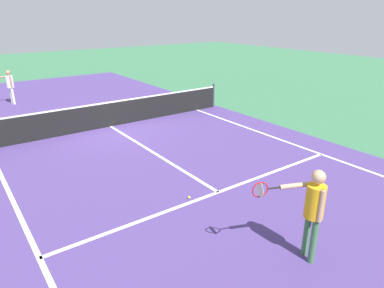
{
  "coord_description": "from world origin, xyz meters",
  "views": [
    {
      "loc": [
        -4.84,
        -12.03,
        4.05
      ],
      "look_at": [
        -0.13,
        -5.49,
        1.0
      ],
      "focal_mm": 32.35,
      "sensor_mm": 36.0,
      "label": 1
    }
  ],
  "objects_px": {
    "player_far": "(9,83)",
    "tennis_ball_mid_court": "(189,197)",
    "player_near": "(313,205)",
    "net": "(110,114)"
  },
  "relations": [
    {
      "from": "tennis_ball_mid_court",
      "to": "player_near",
      "type": "bearing_deg",
      "value": -80.91
    },
    {
      "from": "net",
      "to": "player_far",
      "type": "bearing_deg",
      "value": 111.3
    },
    {
      "from": "net",
      "to": "player_far",
      "type": "height_order",
      "value": "player_far"
    },
    {
      "from": "player_near",
      "to": "player_far",
      "type": "relative_size",
      "value": 1.08
    },
    {
      "from": "net",
      "to": "player_near",
      "type": "bearing_deg",
      "value": -91.78
    },
    {
      "from": "player_near",
      "to": "tennis_ball_mid_court",
      "type": "height_order",
      "value": "player_near"
    },
    {
      "from": "player_far",
      "to": "tennis_ball_mid_court",
      "type": "distance_m",
      "value": 12.42
    },
    {
      "from": "net",
      "to": "player_near",
      "type": "relative_size",
      "value": 5.97
    },
    {
      "from": "player_near",
      "to": "net",
      "type": "bearing_deg",
      "value": 88.22
    },
    {
      "from": "player_far",
      "to": "tennis_ball_mid_court",
      "type": "xyz_separation_m",
      "value": [
        1.6,
        -12.27,
        -0.95
      ]
    }
  ]
}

